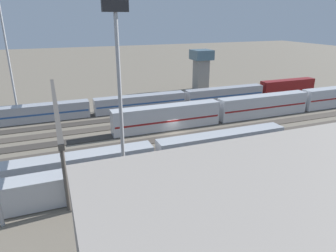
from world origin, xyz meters
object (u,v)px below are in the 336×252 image
(train_on_track_3, at_px, (263,106))
(train_on_track_0, at_px, (132,103))
(train_on_track_7, at_px, (241,154))
(train_on_track_6, at_px, (155,154))
(signal_gantry, at_px, (56,107))
(control_tower, at_px, (201,66))
(light_mast_0, at_px, (116,34))
(light_mast_3, at_px, (119,80))
(light_mast_2, at_px, (3,30))

(train_on_track_3, distance_m, train_on_track_0, 31.39)
(train_on_track_7, distance_m, train_on_track_6, 13.43)
(signal_gantry, xyz_separation_m, control_tower, (-44.96, -33.59, -0.38))
(train_on_track_7, bearing_deg, light_mast_0, -74.50)
(train_on_track_7, xyz_separation_m, control_tower, (-19.03, -51.09, 5.28))
(train_on_track_7, height_order, train_on_track_6, train_on_track_7)
(signal_gantry, bearing_deg, train_on_track_0, -135.66)
(signal_gantry, bearing_deg, train_on_track_6, 137.14)
(train_on_track_0, relative_size, light_mast_3, 4.82)
(light_mast_2, distance_m, light_mast_3, 43.78)
(train_on_track_0, distance_m, light_mast_3, 40.88)
(light_mast_2, bearing_deg, train_on_track_0, 171.69)
(light_mast_0, height_order, signal_gantry, light_mast_0)
(train_on_track_3, height_order, control_tower, control_tower)
(train_on_track_6, distance_m, light_mast_3, 16.52)
(train_on_track_0, relative_size, light_mast_2, 3.66)
(train_on_track_7, height_order, light_mast_2, light_mast_2)
(train_on_track_7, height_order, signal_gantry, signal_gantry)
(signal_gantry, bearing_deg, light_mast_2, -69.03)
(train_on_track_6, relative_size, control_tower, 3.77)
(control_tower, bearing_deg, train_on_track_6, 55.66)
(train_on_track_6, relative_size, light_mast_3, 1.98)
(light_mast_0, relative_size, control_tower, 2.34)
(train_on_track_6, height_order, control_tower, control_tower)
(train_on_track_0, height_order, light_mast_2, light_mast_2)
(train_on_track_7, xyz_separation_m, train_on_track_3, (-19.54, -20.00, 0.53))
(train_on_track_3, height_order, light_mast_2, light_mast_2)
(light_mast_0, xyz_separation_m, control_tower, (-29.63, -12.87, -11.10))
(train_on_track_6, height_order, signal_gantry, signal_gantry)
(train_on_track_6, xyz_separation_m, signal_gantry, (13.47, -12.50, 5.72))
(signal_gantry, distance_m, control_tower, 56.12)
(signal_gantry, bearing_deg, train_on_track_3, -176.85)
(train_on_track_7, bearing_deg, light_mast_2, -48.70)
(train_on_track_6, height_order, light_mast_2, light_mast_2)
(train_on_track_7, height_order, train_on_track_0, same)
(train_on_track_3, bearing_deg, light_mast_3, 29.83)
(light_mast_2, xyz_separation_m, light_mast_3, (-15.18, 40.86, -4.10))
(train_on_track_0, bearing_deg, train_on_track_6, 81.59)
(signal_gantry, bearing_deg, train_on_track_7, 145.98)
(signal_gantry, bearing_deg, control_tower, -143.24)
(train_on_track_7, height_order, light_mast_0, light_mast_0)
(train_on_track_0, xyz_separation_m, light_mast_2, (26.08, -3.81, 17.51))
(train_on_track_3, relative_size, light_mast_0, 2.44)
(signal_gantry, relative_size, control_tower, 3.20)
(train_on_track_0, bearing_deg, control_tower, -149.26)
(light_mast_0, bearing_deg, signal_gantry, 53.50)
(control_tower, bearing_deg, light_mast_0, 23.47)
(train_on_track_7, relative_size, train_on_track_0, 1.00)
(train_on_track_6, distance_m, light_mast_2, 43.82)
(train_on_track_6, relative_size, light_mast_2, 1.51)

